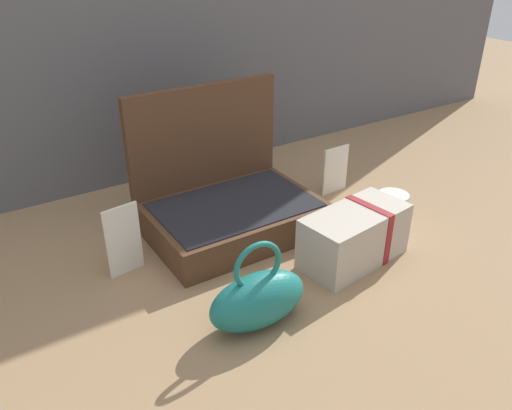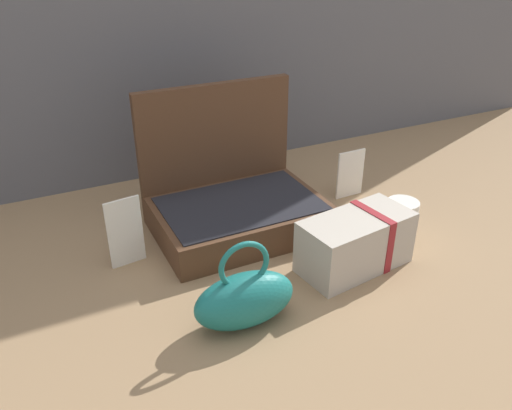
{
  "view_description": "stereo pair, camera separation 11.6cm",
  "coord_description": "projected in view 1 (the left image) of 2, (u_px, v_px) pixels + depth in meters",
  "views": [
    {
      "loc": [
        -0.53,
        -0.88,
        0.7
      ],
      "look_at": [
        0.02,
        -0.02,
        0.15
      ],
      "focal_mm": 35.98,
      "sensor_mm": 36.0,
      "label": 1
    },
    {
      "loc": [
        -0.43,
        -0.94,
        0.7
      ],
      "look_at": [
        0.02,
        -0.02,
        0.15
      ],
      "focal_mm": 35.98,
      "sensor_mm": 36.0,
      "label": 2
    }
  ],
  "objects": [
    {
      "name": "ground_plane",
      "position": [
        245.0,
        258.0,
        1.24
      ],
      "size": [
        6.0,
        6.0,
        0.0
      ],
      "primitive_type": "plane",
      "color": "#8C6D4C"
    },
    {
      "name": "open_suitcase",
      "position": [
        227.0,
        201.0,
        1.33
      ],
      "size": [
        0.42,
        0.31,
        0.35
      ],
      "color": "#4C301E",
      "rests_on": "ground_plane"
    },
    {
      "name": "teal_pouch_handbag",
      "position": [
        258.0,
        299.0,
        1.0
      ],
      "size": [
        0.21,
        0.1,
        0.19
      ],
      "color": "#196B66",
      "rests_on": "ground_plane"
    },
    {
      "name": "cream_toiletry_bag",
      "position": [
        355.0,
        236.0,
        1.2
      ],
      "size": [
        0.28,
        0.16,
        0.13
      ],
      "color": "#B2A899",
      "rests_on": "ground_plane"
    },
    {
      "name": "coffee_mug",
      "position": [
        391.0,
        211.0,
        1.34
      ],
      "size": [
        0.12,
        0.08,
        0.09
      ],
      "color": "silver",
      "rests_on": "ground_plane"
    },
    {
      "name": "info_card_left",
      "position": [
        124.0,
        240.0,
        1.15
      ],
      "size": [
        0.08,
        0.02,
        0.17
      ],
      "primitive_type": "cube",
      "rotation": [
        0.0,
        0.0,
        0.13
      ],
      "color": "silver",
      "rests_on": "ground_plane"
    },
    {
      "name": "poster_card_right",
      "position": [
        335.0,
        170.0,
        1.51
      ],
      "size": [
        0.09,
        0.01,
        0.14
      ],
      "primitive_type": "cube",
      "rotation": [
        0.0,
        0.0,
        0.03
      ],
      "color": "white",
      "rests_on": "ground_plane"
    }
  ]
}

